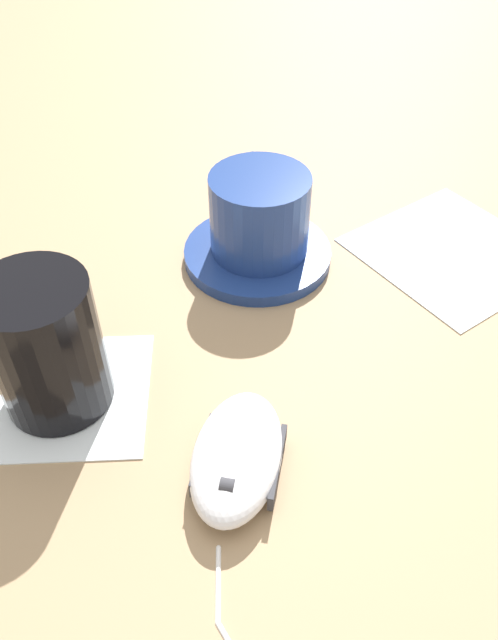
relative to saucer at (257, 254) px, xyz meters
The scene contains 7 objects.
ground_plane 0.09m from the saucer, 24.78° to the left, with size 3.00×3.00×0.00m, color #9E7F5B.
saucer is the anchor object (origin of this frame).
coffee_cup 0.04m from the saucer, behind, with size 0.12×0.09×0.07m.
computer_mouse 0.23m from the saucer, 15.13° to the left, with size 0.11×0.07×0.03m.
napkin_under_glass 0.22m from the saucer, 21.84° to the right, with size 0.12×0.12×0.00m, color white.
drinking_glass 0.23m from the saucer, 22.55° to the right, with size 0.08×0.08×0.11m, color black.
napkin_spare 0.19m from the saucer, 111.95° to the left, with size 0.16×0.16×0.00m, color white.
Camera 1 is at (0.36, 0.11, 0.37)m, focal length 35.00 mm.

